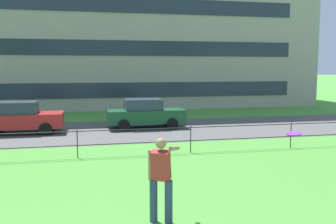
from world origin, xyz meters
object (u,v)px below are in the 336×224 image
object	(u,v)px
car_red_right	(20,117)
frisbee	(294,134)
car_dark_green_far_right	(145,113)
person_thrower	(161,177)

from	to	relation	value
car_red_right	frisbee	bearing A→B (deg)	-62.61
car_red_right	car_dark_green_far_right	xyz separation A→B (m)	(6.18, 0.35, 0.00)
person_thrower	car_red_right	xyz separation A→B (m)	(-4.59, 11.93, -0.18)
person_thrower	car_dark_green_far_right	size ratio (longest dim) A/B	0.44
frisbee	person_thrower	bearing A→B (deg)	151.39
car_dark_green_far_right	frisbee	bearing A→B (deg)	-87.33
person_thrower	car_red_right	world-z (taller)	person_thrower
car_red_right	car_dark_green_far_right	bearing A→B (deg)	3.21
person_thrower	car_red_right	distance (m)	12.79
frisbee	car_red_right	size ratio (longest dim) A/B	0.09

